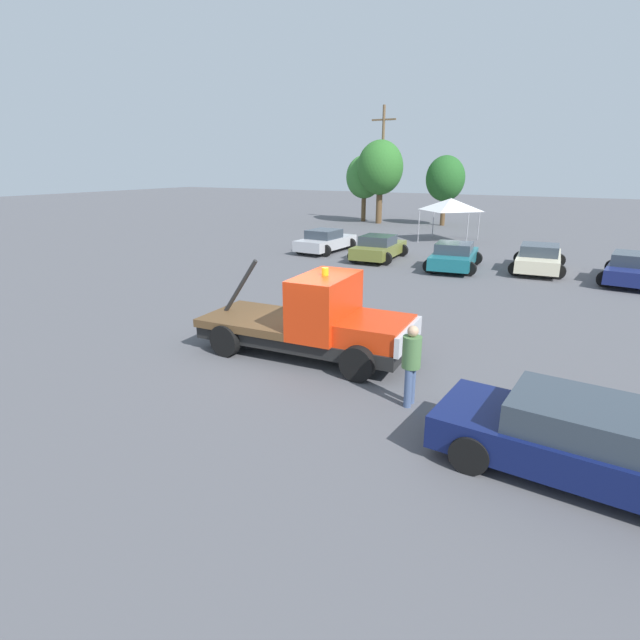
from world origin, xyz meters
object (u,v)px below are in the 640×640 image
object	(u,v)px
tree_center	(364,177)
tow_truck	(316,322)
tree_left	(380,168)
tree_right	(445,179)
foreground_car	(588,443)
utility_pole	(382,162)
parked_car_teal	(454,256)
parked_car_silver	(325,241)
person_near_truck	(411,360)
canopy_tent_white	(451,204)
parked_car_olive	(379,248)
parked_car_cream	(539,258)
parked_car_navy	(632,268)

from	to	relation	value
tree_center	tow_truck	bearing A→B (deg)	-67.51
tree_left	tree_right	distance (m)	5.62
foreground_car	utility_pole	bearing A→B (deg)	121.77
parked_car_teal	tree_center	distance (m)	22.56
parked_car_silver	tree_left	size ratio (longest dim) A/B	0.64
person_near_truck	canopy_tent_white	distance (m)	25.36
parked_car_silver	parked_car_olive	bearing A→B (deg)	-99.63
parked_car_teal	tree_left	world-z (taller)	tree_left
foreground_car	canopy_tent_white	distance (m)	27.43
person_near_truck	tree_left	xyz separation A→B (m)	(-14.41, 32.27, 3.69)
tow_truck	tree_center	bearing A→B (deg)	108.73
foreground_car	parked_car_cream	world-z (taller)	same
parked_car_olive	tree_center	xyz separation A→B (m)	(-8.89, 17.41, 3.27)
parked_car_navy	tree_left	bearing A→B (deg)	54.38
parked_car_silver	canopy_tent_white	xyz separation A→B (m)	(5.19, 8.01, 1.80)
tow_truck	parked_car_cream	world-z (taller)	tow_truck
parked_car_olive	canopy_tent_white	distance (m)	9.10
parked_car_teal	canopy_tent_white	bearing A→B (deg)	9.86
parked_car_olive	tree_right	size ratio (longest dim) A/B	0.77
parked_car_teal	parked_car_cream	size ratio (longest dim) A/B	0.96
person_near_truck	tree_center	size ratio (longest dim) A/B	0.31
tow_truck	foreground_car	bearing A→B (deg)	-25.38
person_near_truck	canopy_tent_white	size ratio (longest dim) A/B	0.55
parked_car_olive	parked_car_teal	distance (m)	4.34
parked_car_teal	utility_pole	bearing A→B (deg)	25.49
parked_car_silver	tree_left	world-z (taller)	tree_left
person_near_truck	canopy_tent_white	bearing A→B (deg)	-76.09
parked_car_cream	parked_car_silver	bearing A→B (deg)	85.79
parked_car_silver	tree_center	distance (m)	17.70
tree_right	utility_pole	bearing A→B (deg)	-176.23
foreground_car	parked_car_navy	size ratio (longest dim) A/B	1.06
canopy_tent_white	tree_right	distance (m)	9.47
foreground_car	person_near_truck	size ratio (longest dim) A/B	2.83
parked_car_navy	tree_center	distance (m)	27.19
parked_car_cream	utility_pole	bearing A→B (deg)	38.19
tree_right	utility_pole	size ratio (longest dim) A/B	0.58
tow_truck	canopy_tent_white	bearing A→B (deg)	93.14
parked_car_cream	tree_left	xyz separation A→B (m)	(-15.03, 15.61, 4.08)
person_near_truck	parked_car_teal	bearing A→B (deg)	-78.17
foreground_car	parked_car_teal	size ratio (longest dim) A/B	1.13
tow_truck	canopy_tent_white	world-z (taller)	canopy_tent_white
person_near_truck	parked_car_navy	distance (m)	16.64
tow_truck	tree_center	xyz separation A→B (m)	(-13.11, 31.67, 2.96)
tow_truck	tree_left	bearing A→B (deg)	106.28
parked_car_cream	canopy_tent_white	size ratio (longest dim) A/B	1.44
foreground_car	tree_center	bearing A→B (deg)	123.93
tow_truck	person_near_truck	world-z (taller)	tow_truck
person_near_truck	utility_pole	distance (m)	36.40
tow_truck	parked_car_cream	xyz separation A→B (m)	(3.82, 15.12, -0.31)
parked_car_olive	canopy_tent_white	xyz separation A→B (m)	(1.43, 8.80, 1.80)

